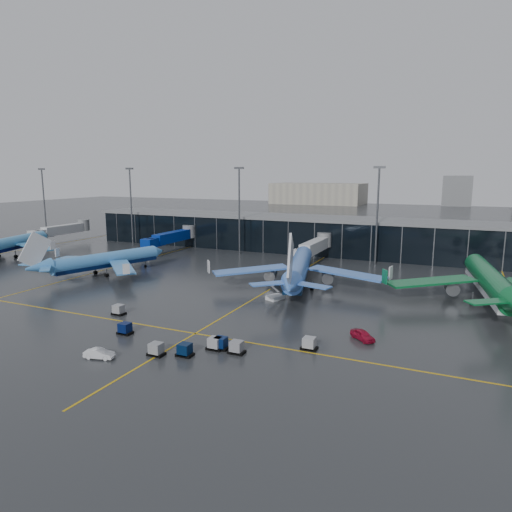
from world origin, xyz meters
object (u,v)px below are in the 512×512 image
at_px(airliner_arkefly, 107,251).
at_px(service_van_red, 363,335).
at_px(mobile_airstair, 275,295).
at_px(service_van_white, 99,354).
at_px(baggage_carts, 193,339).
at_px(airliner_klm_west, 10,236).
at_px(airliner_aer_lingus, 491,267).
at_px(airliner_klm_near, 299,256).

bearing_deg(airliner_arkefly, service_van_red, 0.71).
height_order(airliner_arkefly, mobile_airstair, airliner_arkefly).
distance_m(service_van_red, service_van_white, 36.31).
xyz_separation_m(baggage_carts, mobile_airstair, (1.88, 26.22, 0.01)).
xyz_separation_m(airliner_arkefly, service_van_white, (34.35, -39.36, -4.94)).
bearing_deg(airliner_klm_west, mobile_airstair, -22.32).
height_order(baggage_carts, service_van_red, baggage_carts).
relative_size(baggage_carts, service_van_white, 9.20).
relative_size(service_van_red, service_van_white, 1.08).
bearing_deg(service_van_white, airliner_klm_west, 44.39).
bearing_deg(airliner_arkefly, mobile_airstair, 11.95).
distance_m(mobile_airstair, service_van_red, 24.46).
distance_m(airliner_arkefly, airliner_aer_lingus, 82.02).
distance_m(baggage_carts, service_van_white, 12.50).
xyz_separation_m(airliner_klm_west, airliner_aer_lingus, (123.20, 3.51, 0.79)).
height_order(service_van_red, service_van_white, service_van_red).
bearing_deg(airliner_klm_near, airliner_klm_west, 165.40).
bearing_deg(baggage_carts, service_van_white, -131.52).
bearing_deg(service_van_red, baggage_carts, 160.00).
xyz_separation_m(service_van_red, service_van_white, (-29.71, -20.87, -0.08)).
height_order(airliner_klm_near, airliner_aer_lingus, airliner_aer_lingus).
bearing_deg(airliner_aer_lingus, service_van_white, -141.57).
bearing_deg(airliner_arkefly, airliner_klm_west, -172.40).
bearing_deg(airliner_klm_near, airliner_arkefly, 174.15).
relative_size(airliner_arkefly, service_van_red, 8.45).
distance_m(airliner_klm_west, baggage_carts, 92.29).
bearing_deg(service_van_red, airliner_aer_lingus, 10.73).
bearing_deg(airliner_arkefly, service_van_white, -32.08).
distance_m(airliner_klm_near, service_van_white, 48.19).
distance_m(airliner_klm_near, service_van_red, 32.31).
bearing_deg(airliner_klm_west, baggage_carts, -38.88).
bearing_deg(airliner_aer_lingus, service_van_red, -129.15).
height_order(airliner_arkefly, service_van_white, airliner_arkefly).
relative_size(airliner_aer_lingus, mobile_airstair, 11.73).
distance_m(airliner_aer_lingus, mobile_airstair, 39.91).
distance_m(airliner_klm_west, airliner_arkefly, 42.39).
bearing_deg(service_van_red, airliner_klm_near, 77.84).
height_order(airliner_klm_west, airliner_arkefly, airliner_klm_west).
bearing_deg(airliner_klm_near, service_van_red, -68.76).
bearing_deg(mobile_airstair, service_van_red, -15.20).
relative_size(airliner_arkefly, mobile_airstair, 9.61).
bearing_deg(airliner_klm_near, service_van_white, -118.14).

